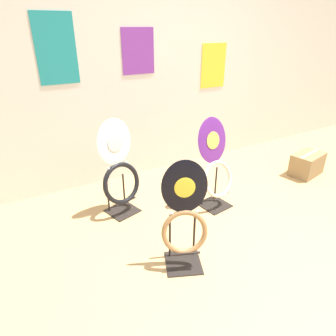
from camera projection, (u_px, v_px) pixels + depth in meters
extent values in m
plane|color=tan|center=(302.00, 264.00, 2.39)|extent=(14.00, 14.00, 0.00)
cube|color=silver|center=(168.00, 65.00, 3.54)|extent=(8.00, 0.06, 2.60)
cube|color=teal|center=(56.00, 49.00, 2.86)|extent=(0.38, 0.01, 0.66)
cube|color=yellow|center=(213.00, 66.00, 3.81)|extent=(0.37, 0.01, 0.54)
cube|color=purple|center=(138.00, 51.00, 3.26)|extent=(0.38, 0.01, 0.48)
cube|color=black|center=(214.00, 205.00, 3.17)|extent=(0.32, 0.32, 0.01)
cylinder|color=black|center=(203.00, 188.00, 3.10)|extent=(0.02, 0.02, 0.37)
cylinder|color=black|center=(216.00, 183.00, 3.20)|extent=(0.02, 0.02, 0.37)
cylinder|color=black|center=(221.00, 195.00, 3.05)|extent=(0.22, 0.05, 0.02)
torus|color=beige|center=(218.00, 179.00, 3.02)|extent=(0.40, 0.23, 0.36)
ellipsoid|color=#60237F|center=(212.00, 140.00, 2.93)|extent=(0.39, 0.17, 0.45)
ellipsoid|color=#E5CC4C|center=(213.00, 140.00, 2.92)|extent=(0.17, 0.07, 0.17)
sphere|color=silver|center=(207.00, 165.00, 2.94)|extent=(0.02, 0.02, 0.02)
sphere|color=silver|center=(222.00, 160.00, 3.05)|extent=(0.02, 0.02, 0.02)
cube|color=black|center=(183.00, 263.00, 2.39)|extent=(0.37, 0.37, 0.01)
cylinder|color=black|center=(170.00, 236.00, 2.38)|extent=(0.02, 0.02, 0.40)
cylinder|color=black|center=(194.00, 234.00, 2.40)|extent=(0.02, 0.02, 0.40)
cylinder|color=black|center=(185.00, 253.00, 2.25)|extent=(0.21, 0.10, 0.02)
torus|color=#9E7042|center=(185.00, 232.00, 2.24)|extent=(0.37, 0.26, 0.35)
ellipsoid|color=black|center=(185.00, 187.00, 2.13)|extent=(0.33, 0.18, 0.41)
ellipsoid|color=yellow|center=(185.00, 188.00, 2.12)|extent=(0.15, 0.08, 0.16)
sphere|color=silver|center=(172.00, 213.00, 2.20)|extent=(0.02, 0.02, 0.02)
sphere|color=silver|center=(197.00, 212.00, 2.22)|extent=(0.02, 0.02, 0.02)
cube|color=black|center=(123.00, 211.00, 3.07)|extent=(0.34, 0.34, 0.01)
cylinder|color=black|center=(108.00, 196.00, 2.99)|extent=(0.02, 0.02, 0.35)
cylinder|color=black|center=(124.00, 189.00, 3.11)|extent=(0.02, 0.02, 0.35)
cylinder|color=black|center=(126.00, 201.00, 2.96)|extent=(0.22, 0.08, 0.02)
torus|color=black|center=(122.00, 183.00, 2.91)|extent=(0.44, 0.26, 0.41)
ellipsoid|color=white|center=(114.00, 142.00, 2.78)|extent=(0.38, 0.17, 0.46)
ellipsoid|color=silver|center=(115.00, 143.00, 2.77)|extent=(0.17, 0.07, 0.17)
sphere|color=silver|center=(108.00, 169.00, 2.80)|extent=(0.02, 0.02, 0.02)
sphere|color=silver|center=(126.00, 162.00, 2.93)|extent=(0.02, 0.02, 0.02)
cube|color=#93754C|center=(307.00, 164.00, 3.78)|extent=(0.47, 0.35, 0.28)
cube|color=#B7AD89|center=(309.00, 154.00, 3.71)|extent=(0.42, 0.12, 0.00)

